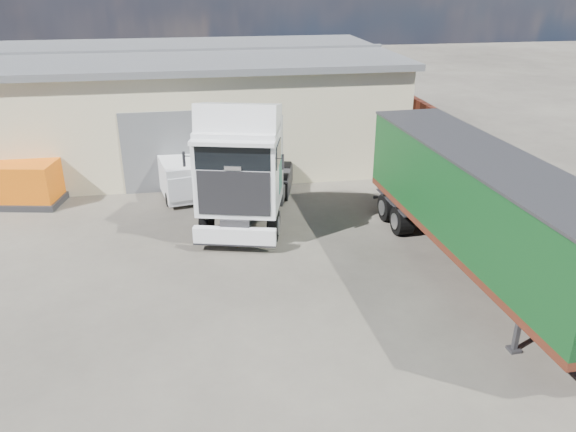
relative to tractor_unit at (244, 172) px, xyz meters
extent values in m
plane|color=#282520|center=(-0.91, -5.92, -2.12)|extent=(120.00, 120.00, 0.00)
cube|color=beige|center=(-6.91, 10.08, 0.38)|extent=(30.00, 12.00, 5.00)
cube|color=#55585A|center=(-6.91, 10.08, 3.03)|extent=(30.60, 12.60, 0.30)
cube|color=#55585A|center=(-2.91, 4.06, -0.32)|extent=(4.00, 0.08, 3.60)
cube|color=#55585A|center=(-6.91, 10.08, 3.23)|extent=(30.60, 0.40, 0.15)
cube|color=brown|center=(10.59, 0.08, -0.87)|extent=(0.35, 26.00, 2.50)
cylinder|color=black|center=(-0.34, -1.32, -1.52)|extent=(2.99, 1.85, 1.20)
cylinder|color=black|center=(0.64, 2.51, -1.52)|extent=(3.04, 1.87, 1.20)
cylinder|color=black|center=(1.04, 4.04, -1.52)|extent=(3.04, 1.87, 1.20)
cube|color=#2D2D30|center=(0.34, 1.30, -1.10)|extent=(2.84, 7.48, 0.34)
cube|color=silver|center=(-0.61, -2.36, -1.50)|extent=(2.86, 0.99, 0.62)
cube|color=silver|center=(-0.24, -0.94, 0.45)|extent=(3.38, 3.22, 2.77)
cube|color=black|center=(-0.56, -2.20, 0.03)|extent=(2.42, 0.68, 1.58)
cube|color=black|center=(-0.56, -2.18, 1.27)|extent=(2.48, 0.69, 0.85)
cube|color=silver|center=(-0.19, -0.72, 2.23)|extent=(3.26, 2.82, 1.39)
cube|color=#0B5142|center=(-1.50, -0.15, 0.14)|extent=(0.22, 0.82, 1.24)
cube|color=#0B5142|center=(1.25, -0.85, 0.14)|extent=(0.22, 0.82, 1.24)
cylinder|color=#2D2D30|center=(0.70, 2.73, -0.87)|extent=(1.51, 1.51, 0.14)
cube|color=#2D2D30|center=(6.08, -9.10, -1.57)|extent=(0.32, 0.32, 1.11)
cylinder|color=black|center=(6.62, -1.16, -1.59)|extent=(2.62, 1.19, 1.07)
cube|color=#2D2D30|center=(6.81, -5.23, -1.21)|extent=(1.36, 12.12, 0.35)
cube|color=#541F13|center=(6.81, -5.23, -0.88)|extent=(3.07, 12.20, 0.24)
cube|color=black|center=(6.81, -5.23, 0.55)|extent=(3.07, 12.20, 2.62)
cube|color=#2D2D30|center=(6.81, -5.23, 1.88)|extent=(3.14, 12.26, 0.08)
cylinder|color=black|center=(-2.25, 2.48, -1.82)|extent=(1.80, 0.91, 0.59)
cylinder|color=black|center=(-2.81, 5.29, -1.82)|extent=(1.80, 0.91, 0.59)
cube|color=silver|center=(-2.53, 3.88, -1.18)|extent=(2.46, 4.38, 1.52)
cube|color=silver|center=(-2.20, 2.21, -1.22)|extent=(1.78, 1.11, 0.99)
cube|color=black|center=(-2.24, 2.39, -0.73)|extent=(1.55, 0.37, 0.54)
cube|color=#2D2D30|center=(-8.91, 3.53, -1.98)|extent=(3.20, 2.33, 0.27)
cube|color=orange|center=(-8.91, 3.53, -1.21)|extent=(2.99, 2.12, 1.82)
camera|label=1|loc=(-1.67, -19.90, 6.93)|focal=35.00mm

